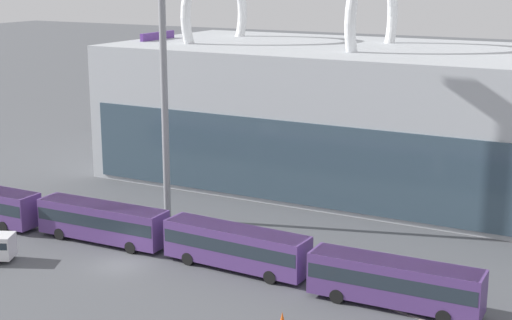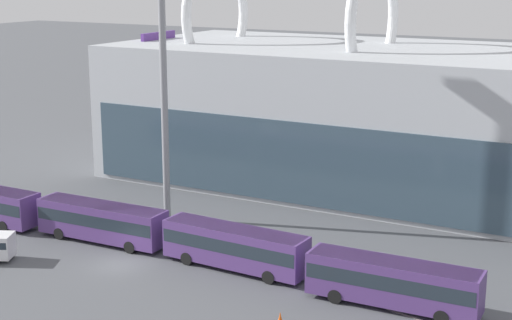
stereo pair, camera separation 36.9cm
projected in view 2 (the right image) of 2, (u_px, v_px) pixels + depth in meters
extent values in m
plane|color=#515459|center=(119.00, 264.00, 60.21)|extent=(440.00, 440.00, 0.00)
torus|color=white|center=(216.00, 15.00, 88.77)|extent=(1.10, 13.45, 13.45)
torus|color=white|center=(373.00, 20.00, 79.98)|extent=(1.10, 13.45, 13.45)
cylinder|color=white|center=(227.00, 97.00, 105.07)|extent=(5.46, 32.93, 4.91)
sphere|color=white|center=(281.00, 82.00, 119.18)|extent=(4.81, 4.81, 4.81)
cone|color=white|center=(157.00, 117.00, 90.95)|extent=(4.78, 7.29, 4.67)
cube|color=white|center=(220.00, 105.00, 103.55)|extent=(38.79, 4.10, 0.35)
cylinder|color=gray|center=(153.00, 111.00, 108.85)|extent=(2.78, 3.59, 2.72)
cylinder|color=gray|center=(294.00, 125.00, 99.01)|extent=(2.78, 3.59, 2.72)
cube|color=#5B338C|center=(159.00, 71.00, 90.41)|extent=(0.50, 6.27, 8.95)
cube|color=white|center=(161.00, 111.00, 91.52)|extent=(12.82, 3.41, 0.28)
cylinder|color=gray|center=(265.00, 105.00, 115.17)|extent=(0.36, 0.36, 4.41)
cylinder|color=black|center=(265.00, 119.00, 115.69)|extent=(0.47, 1.11, 1.10)
cylinder|color=gray|center=(199.00, 117.00, 105.43)|extent=(0.36, 0.36, 4.41)
cylinder|color=black|center=(200.00, 133.00, 105.95)|extent=(0.47, 1.11, 1.10)
cylinder|color=gray|center=(241.00, 121.00, 102.53)|extent=(0.36, 0.36, 4.41)
cylinder|color=black|center=(241.00, 138.00, 103.05)|extent=(0.47, 1.11, 1.10)
cylinder|color=black|center=(23.00, 219.00, 69.47)|extent=(1.00, 0.30, 1.00)
cylinder|color=black|center=(4.00, 227.00, 67.51)|extent=(1.00, 0.30, 1.00)
cube|color=#56387A|center=(102.00, 221.00, 64.77)|extent=(11.75, 2.79, 2.88)
cube|color=#232D38|center=(102.00, 218.00, 64.70)|extent=(11.52, 2.81, 1.01)
cube|color=silver|center=(101.00, 205.00, 64.45)|extent=(11.40, 2.70, 0.12)
cylinder|color=black|center=(147.00, 239.00, 64.46)|extent=(1.01, 0.32, 1.00)
cylinder|color=black|center=(130.00, 247.00, 62.47)|extent=(1.01, 0.32, 1.00)
cylinder|color=black|center=(77.00, 226.00, 67.70)|extent=(1.01, 0.32, 1.00)
cylinder|color=black|center=(59.00, 234.00, 65.71)|extent=(1.01, 0.32, 1.00)
cube|color=#56387A|center=(235.00, 246.00, 58.86)|extent=(11.78, 2.96, 2.88)
cube|color=#232D38|center=(235.00, 243.00, 58.79)|extent=(11.55, 2.98, 1.01)
cube|color=silver|center=(235.00, 229.00, 58.53)|extent=(11.43, 2.87, 0.12)
cylinder|color=black|center=(284.00, 267.00, 58.31)|extent=(1.01, 0.34, 1.00)
cylinder|color=black|center=(269.00, 277.00, 56.39)|extent=(1.01, 0.34, 1.00)
cylinder|color=black|center=(204.00, 250.00, 61.94)|extent=(1.01, 0.34, 1.00)
cylinder|color=black|center=(187.00, 259.00, 60.02)|extent=(1.01, 0.34, 1.00)
cube|color=#56387A|center=(393.00, 282.00, 52.15)|extent=(11.76, 2.84, 2.88)
cube|color=#232D38|center=(393.00, 278.00, 52.09)|extent=(11.53, 2.87, 1.01)
cube|color=silver|center=(394.00, 262.00, 51.83)|extent=(11.41, 2.76, 0.12)
cylinder|color=black|center=(450.00, 304.00, 51.85)|extent=(1.01, 0.33, 1.00)
cylinder|color=black|center=(441.00, 317.00, 49.86)|extent=(1.01, 0.33, 1.00)
cylinder|color=black|center=(347.00, 285.00, 55.07)|extent=(1.01, 0.33, 1.00)
cylinder|color=black|center=(335.00, 296.00, 53.07)|extent=(1.01, 0.33, 1.00)
cylinder|color=black|center=(2.00, 252.00, 61.88)|extent=(0.73, 0.50, 0.70)
cylinder|color=gray|center=(163.00, 71.00, 68.14)|extent=(0.62, 0.62, 26.99)
cone|color=#EA5914|center=(280.00, 318.00, 50.04)|extent=(0.34, 0.34, 0.78)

